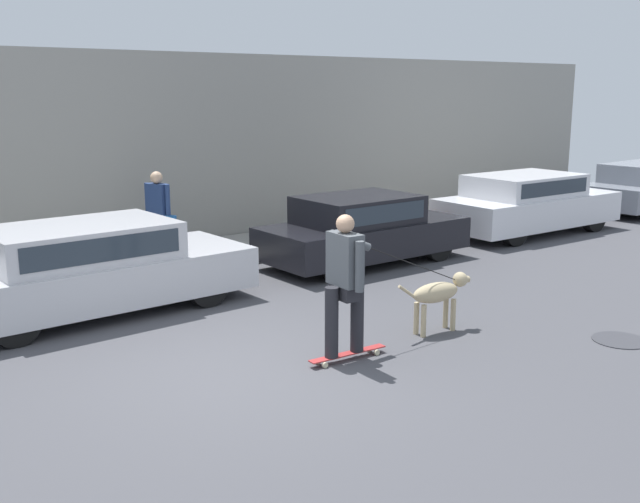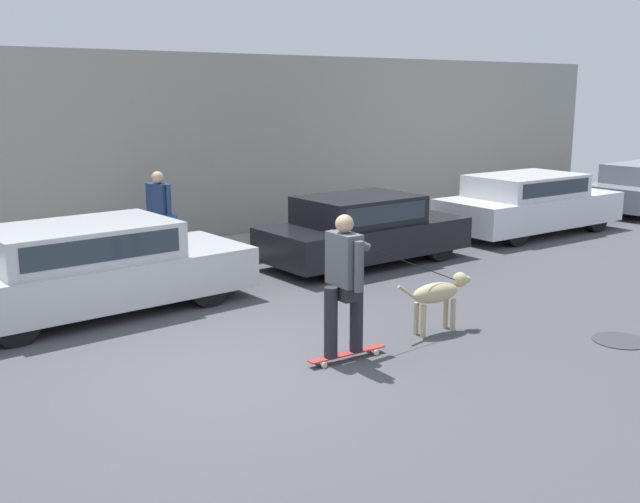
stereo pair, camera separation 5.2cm
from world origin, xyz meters
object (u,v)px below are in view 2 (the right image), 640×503
object	(u,v)px
parked_car_1	(92,269)
parked_car_2	(363,230)
parked_car_3	(529,204)
skateboarder	(345,279)
pedestrian_with_bag	(160,210)
dog	(438,294)
fire_hydrant	(415,226)

from	to	relation	value
parked_car_1	parked_car_2	bearing A→B (deg)	-1.73
parked_car_3	skateboarder	distance (m)	9.12
skateboarder	pedestrian_with_bag	bearing A→B (deg)	89.15
dog	parked_car_1	bearing A→B (deg)	137.31
parked_car_3	skateboarder	xyz separation A→B (m)	(-8.32, -3.73, 0.34)
parked_car_1	parked_car_2	size ratio (longest dim) A/B	1.15
parked_car_1	skateboarder	xyz separation A→B (m)	(1.64, -3.73, 0.35)
fire_hydrant	parked_car_2	bearing A→B (deg)	-158.08
parked_car_2	fire_hydrant	xyz separation A→B (m)	(2.19, 0.88, -0.28)
dog	skateboarder	distance (m)	1.74
dog	pedestrian_with_bag	xyz separation A→B (m)	(-1.21, 5.79, 0.49)
parked_car_1	parked_car_2	distance (m)	5.12
dog	fire_hydrant	world-z (taller)	dog
fire_hydrant	dog	bearing A→B (deg)	-131.47
pedestrian_with_bag	fire_hydrant	world-z (taller)	pedestrian_with_bag
parked_car_2	parked_car_3	bearing A→B (deg)	-0.10
parked_car_2	parked_car_3	distance (m)	4.84
parked_car_1	pedestrian_with_bag	size ratio (longest dim) A/B	2.83
parked_car_2	parked_car_3	xyz separation A→B (m)	(4.84, 0.00, 0.04)
parked_car_3	skateboarder	size ratio (longest dim) A/B	1.75
pedestrian_with_bag	dog	bearing A→B (deg)	80.34
fire_hydrant	parked_car_3	bearing A→B (deg)	-18.34
parked_car_3	fire_hydrant	world-z (taller)	parked_car_3
parked_car_2	skateboarder	distance (m)	5.11
pedestrian_with_bag	fire_hydrant	xyz separation A→B (m)	(5.21, -1.27, -0.67)
parked_car_1	pedestrian_with_bag	world-z (taller)	pedestrian_with_bag
parked_car_2	skateboarder	xyz separation A→B (m)	(-3.48, -3.73, 0.38)
parked_car_1	pedestrian_with_bag	xyz separation A→B (m)	(2.10, 2.15, 0.36)
parked_car_3	parked_car_1	bearing A→B (deg)	-178.29
skateboarder	fire_hydrant	size ratio (longest dim) A/B	3.96
parked_car_3	pedestrian_with_bag	world-z (taller)	pedestrian_with_bag
pedestrian_with_bag	parked_car_1	bearing A→B (deg)	24.24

